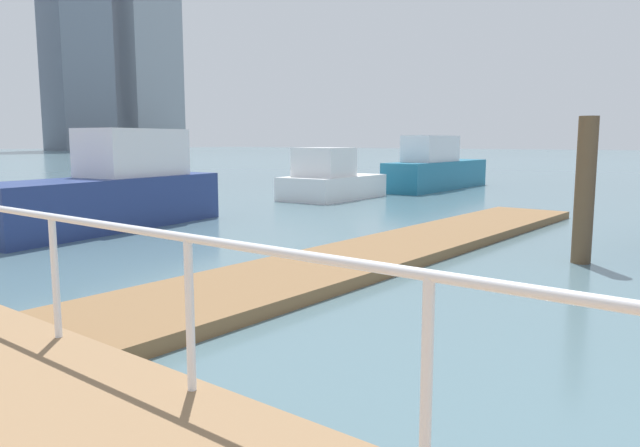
# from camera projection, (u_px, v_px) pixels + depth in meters

# --- Properties ---
(floating_dock) EXTENTS (14.70, 2.00, 0.18)m
(floating_dock) POSITION_uv_depth(u_px,v_px,m) (397.00, 248.00, 11.15)
(floating_dock) COLOR olive
(floating_dock) RESTS_ON ground_plane
(boardwalk_railing) EXTENTS (0.06, 23.15, 1.08)m
(boardwalk_railing) POSITION_uv_depth(u_px,v_px,m) (289.00, 289.00, 3.40)
(boardwalk_railing) COLOR white
(boardwalk_railing) RESTS_ON boardwalk
(dock_piling_0) EXTENTS (0.33, 0.33, 2.50)m
(dock_piling_0) POSITION_uv_depth(u_px,v_px,m) (585.00, 191.00, 10.11)
(dock_piling_0) COLOR brown
(dock_piling_0) RESTS_ON ground_plane
(moored_boat_0) EXTENTS (6.51, 2.82, 2.39)m
(moored_boat_0) POSITION_uv_depth(u_px,v_px,m) (112.00, 191.00, 14.35)
(moored_boat_0) COLOR navy
(moored_boat_0) RESTS_ON ground_plane
(moored_boat_1) EXTENTS (4.19, 2.38, 1.86)m
(moored_boat_1) POSITION_uv_depth(u_px,v_px,m) (330.00, 180.00, 21.61)
(moored_boat_1) COLOR white
(moored_boat_1) RESTS_ON ground_plane
(moored_boat_5) EXTENTS (7.38, 2.02, 2.31)m
(moored_boat_5) POSITION_uv_depth(u_px,v_px,m) (436.00, 169.00, 26.05)
(moored_boat_5) COLOR #1E6B8C
(moored_boat_5) RESTS_ON ground_plane
(skyline_tower_6) EXTENTS (13.81, 12.96, 55.39)m
(skyline_tower_6) POSITION_uv_depth(u_px,v_px,m) (145.00, 35.00, 144.34)
(skyline_tower_6) COLOR #8C939E
(skyline_tower_6) RESTS_ON ground_plane
(skyline_tower_7) EXTENTS (9.82, 7.71, 43.14)m
(skyline_tower_7) POSITION_uv_depth(u_px,v_px,m) (136.00, 71.00, 167.95)
(skyline_tower_7) COLOR slate
(skyline_tower_7) RESTS_ON ground_plane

